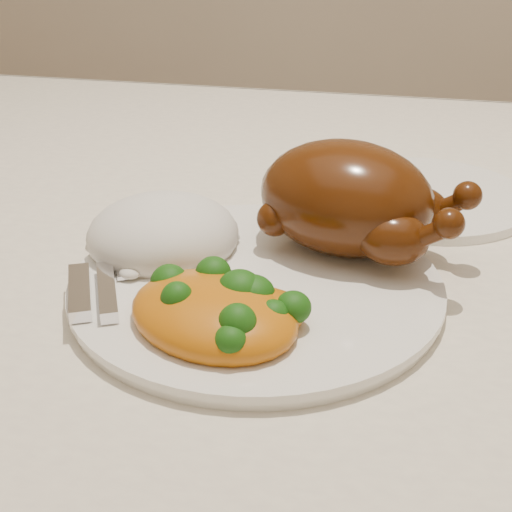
% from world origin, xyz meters
% --- Properties ---
extents(dining_table, '(1.60, 0.90, 0.76)m').
position_xyz_m(dining_table, '(0.00, 0.00, 0.67)').
color(dining_table, brown).
rests_on(dining_table, floor).
extents(tablecloth, '(1.73, 1.03, 0.18)m').
position_xyz_m(tablecloth, '(0.00, 0.00, 0.74)').
color(tablecloth, beige).
rests_on(tablecloth, dining_table).
extents(dinner_plate, '(0.31, 0.31, 0.01)m').
position_xyz_m(dinner_plate, '(0.07, -0.09, 0.77)').
color(dinner_plate, white).
rests_on(dinner_plate, tablecloth).
extents(side_plate, '(0.23, 0.23, 0.01)m').
position_xyz_m(side_plate, '(0.19, 0.12, 0.77)').
color(side_plate, white).
rests_on(side_plate, tablecloth).
extents(roast_chicken, '(0.19, 0.14, 0.09)m').
position_xyz_m(roast_chicken, '(0.13, -0.02, 0.82)').
color(roast_chicken, '#4E2008').
rests_on(roast_chicken, dinner_plate).
extents(rice_mound, '(0.16, 0.15, 0.06)m').
position_xyz_m(rice_mound, '(-0.02, -0.05, 0.79)').
color(rice_mound, white).
rests_on(rice_mound, dinner_plate).
extents(mac_and_cheese, '(0.15, 0.14, 0.05)m').
position_xyz_m(mac_and_cheese, '(0.06, -0.15, 0.79)').
color(mac_and_cheese, orange).
rests_on(mac_and_cheese, dinner_plate).
extents(cutlery, '(0.07, 0.17, 0.01)m').
position_xyz_m(cutlery, '(-0.04, -0.12, 0.79)').
color(cutlery, silver).
rests_on(cutlery, dinner_plate).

